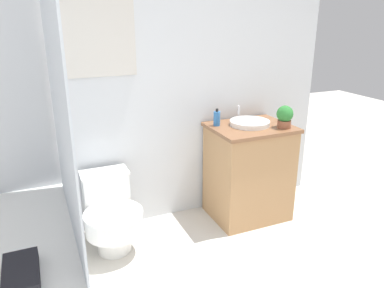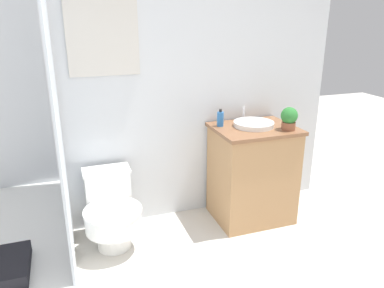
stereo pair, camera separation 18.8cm
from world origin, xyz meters
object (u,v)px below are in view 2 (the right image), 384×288
object	(u,v)px
sink	(254,124)
potted_plant	(289,118)
soap_bottle	(220,119)
toilet	(111,211)

from	to	relation	value
sink	potted_plant	world-z (taller)	potted_plant
sink	potted_plant	bearing A→B (deg)	-38.93
soap_bottle	potted_plant	size ratio (longest dim) A/B	0.78
toilet	potted_plant	xyz separation A→B (m)	(1.43, -0.14, 0.65)
soap_bottle	potted_plant	world-z (taller)	potted_plant
sink	soap_bottle	world-z (taller)	soap_bottle
soap_bottle	sink	bearing A→B (deg)	-20.79
soap_bottle	potted_plant	distance (m)	0.55
soap_bottle	potted_plant	xyz separation A→B (m)	(0.48, -0.28, 0.03)
sink	soap_bottle	bearing A→B (deg)	159.21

